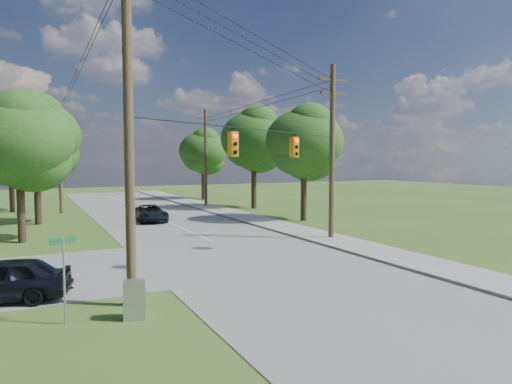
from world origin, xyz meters
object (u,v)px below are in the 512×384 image
pole_ne (332,149)px  pole_north_w (60,157)px  car_main_north (151,213)px  car_cross_dark (3,280)px  control_cabinet (135,300)px  pole_sw (128,116)px  pole_north_e (206,157)px

pole_ne → pole_north_w: 26.03m
car_main_north → car_cross_dark: bearing=-114.6°
car_cross_dark → car_main_north: 20.27m
car_cross_dark → pole_north_w: bearing=-171.6°
car_main_north → control_cabinet: 22.37m
pole_ne → car_main_north: (-8.02, 12.70, -4.80)m
pole_sw → pole_north_e: (13.50, 29.60, -1.10)m
car_cross_dark → pole_north_e: bearing=163.2°
pole_ne → car_cross_dark: bearing=-163.0°
pole_north_e → control_cabinet: pole_north_e is taller
pole_sw → control_cabinet: size_ratio=10.21×
pole_ne → car_cross_dark: pole_ne is taller
pole_north_w → car_main_north: bearing=-57.7°
pole_ne → pole_north_e: 22.00m
pole_sw → pole_ne: 15.51m
pole_sw → pole_north_e: bearing=65.5°
pole_north_w → pole_sw: bearing=-89.2°
pole_ne → control_cabinet: size_ratio=8.93×
pole_sw → car_main_north: pole_sw is taller
pole_ne → control_cabinet: 17.06m
pole_sw → car_cross_dark: bearing=149.0°
pole_ne → pole_north_w: size_ratio=1.05×
pole_north_e → pole_ne: bearing=-90.0°
pole_north_e → control_cabinet: (-13.68, -30.94, -4.54)m
pole_ne → pole_north_e: pole_ne is taller
car_main_north → pole_north_e: bearing=52.0°
pole_sw → car_main_north: bearing=74.9°
car_main_north → control_cabinet: (-5.67, -21.64, -0.08)m
pole_ne → pole_north_w: pole_ne is taller
pole_sw → pole_north_w: size_ratio=1.20×
pole_sw → pole_north_w: bearing=90.8°
pole_north_e → pole_sw: bearing=-114.5°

